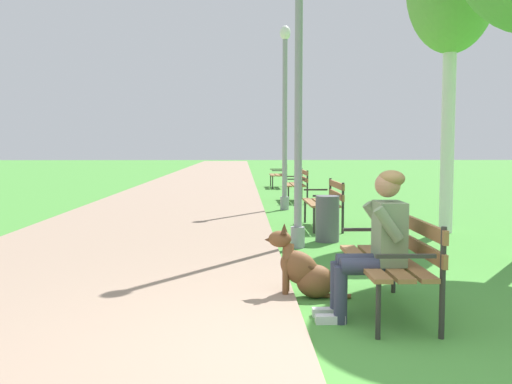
{
  "coord_description": "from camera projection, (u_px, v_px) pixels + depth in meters",
  "views": [
    {
      "loc": [
        -0.8,
        -3.81,
        1.44
      ],
      "look_at": [
        -0.63,
        3.07,
        0.9
      ],
      "focal_mm": 40.41,
      "sensor_mm": 36.0,
      "label": 1
    }
  ],
  "objects": [
    {
      "name": "ground_plane",
      "position": [
        360.0,
        358.0,
        3.93
      ],
      "size": [
        120.0,
        120.0,
        0.0
      ],
      "primitive_type": "plane",
      "color": "#478E38"
    },
    {
      "name": "paved_path",
      "position": [
        208.0,
        176.0,
        27.79
      ],
      "size": [
        4.29,
        60.0,
        0.04
      ],
      "primitive_type": "cube",
      "color": "gray",
      "rests_on": "ground"
    },
    {
      "name": "park_bench_near",
      "position": [
        394.0,
        254.0,
        4.97
      ],
      "size": [
        0.55,
        1.5,
        0.85
      ],
      "color": "olive",
      "rests_on": "ground"
    },
    {
      "name": "park_bench_mid",
      "position": [
        326.0,
        199.0,
        10.25
      ],
      "size": [
        0.55,
        1.5,
        0.85
      ],
      "color": "olive",
      "rests_on": "ground"
    },
    {
      "name": "park_bench_far",
      "position": [
        298.0,
        182.0,
        15.21
      ],
      "size": [
        0.55,
        1.5,
        0.85
      ],
      "color": "olive",
      "rests_on": "ground"
    },
    {
      "name": "park_bench_furthest",
      "position": [
        280.0,
        173.0,
        20.44
      ],
      "size": [
        0.55,
        1.5,
        0.85
      ],
      "color": "olive",
      "rests_on": "ground"
    },
    {
      "name": "person_seated_on_near_bench",
      "position": [
        376.0,
        239.0,
        4.76
      ],
      "size": [
        0.74,
        0.49,
        1.25
      ],
      "color": "#33384C",
      "rests_on": "ground"
    },
    {
      "name": "dog_brown",
      "position": [
        304.0,
        271.0,
        5.5
      ],
      "size": [
        0.83,
        0.34,
        0.71
      ],
      "color": "brown",
      "rests_on": "ground"
    },
    {
      "name": "lamp_post_near",
      "position": [
        299.0,
        77.0,
        8.06
      ],
      "size": [
        0.24,
        0.24,
        4.68
      ],
      "color": "gray",
      "rests_on": "ground"
    },
    {
      "name": "lamp_post_mid",
      "position": [
        285.0,
        116.0,
        13.05
      ],
      "size": [
        0.24,
        0.24,
        4.16
      ],
      "color": "gray",
      "rests_on": "ground"
    },
    {
      "name": "litter_bin",
      "position": [
        327.0,
        219.0,
        8.75
      ],
      "size": [
        0.36,
        0.36,
        0.7
      ],
      "primitive_type": "cylinder",
      "color": "#515156",
      "rests_on": "ground"
    }
  ]
}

